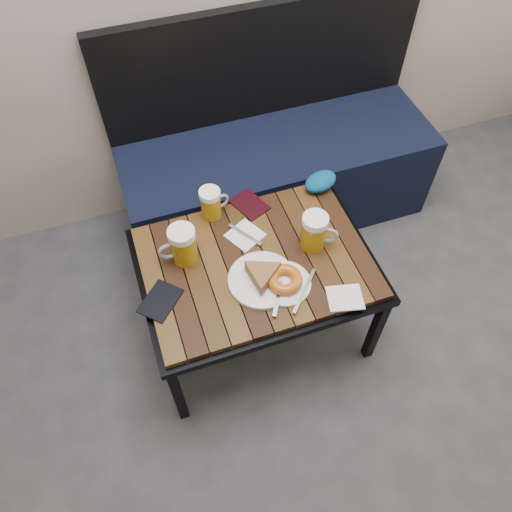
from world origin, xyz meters
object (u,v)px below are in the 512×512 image
object	(u,v)px
cafe_table	(256,268)
knit_pouch	(321,182)
bench	(275,169)
passport_navy	(160,301)
beer_mug_right	(315,232)
plate_bagel	(285,281)
beer_mug_left	(183,245)
plate_pie	(262,277)
passport_burgundy	(249,204)
beer_mug_centre	(211,203)

from	to	relation	value
cafe_table	knit_pouch	world-z (taller)	knit_pouch
bench	passport_navy	bearing A→B (deg)	-135.12
beer_mug_right	plate_bagel	bearing A→B (deg)	-114.95
bench	beer_mug_left	size ratio (longest dim) A/B	9.16
bench	beer_mug_right	distance (m)	0.67
beer_mug_right	knit_pouch	bearing A→B (deg)	87.80
bench	plate_pie	xyz separation A→B (m)	(-0.31, -0.70, 0.23)
beer_mug_right	plate_bagel	xyz separation A→B (m)	(-0.16, -0.13, -0.05)
passport_navy	passport_burgundy	bearing A→B (deg)	81.06
cafe_table	knit_pouch	bearing A→B (deg)	35.84
cafe_table	beer_mug_centre	size ratio (longest dim) A/B	6.55
beer_mug_left	plate_pie	distance (m)	0.30
bench	knit_pouch	size ratio (longest dim) A/B	9.82
cafe_table	plate_pie	world-z (taller)	plate_pie
cafe_table	plate_pie	bearing A→B (deg)	-95.55
bench	plate_pie	world-z (taller)	bench
passport_navy	plate_bagel	bearing A→B (deg)	34.41
plate_bagel	beer_mug_right	bearing A→B (deg)	38.87
beer_mug_centre	passport_burgundy	distance (m)	0.16
plate_pie	beer_mug_right	bearing A→B (deg)	21.67
beer_mug_centre	beer_mug_right	xyz separation A→B (m)	(0.31, -0.26, 0.01)
beer_mug_right	knit_pouch	size ratio (longest dim) A/B	1.05
beer_mug_left	bench	bearing A→B (deg)	-135.05
bench	cafe_table	size ratio (longest dim) A/B	1.67
bench	plate_bagel	bearing A→B (deg)	-108.50
knit_pouch	passport_navy	bearing A→B (deg)	-156.38
beer_mug_left	passport_burgundy	xyz separation A→B (m)	(0.30, 0.17, -0.07)
beer_mug_left	passport_navy	xyz separation A→B (m)	(-0.12, -0.15, -0.07)
plate_pie	knit_pouch	size ratio (longest dim) A/B	1.66
plate_pie	knit_pouch	distance (m)	0.51
beer_mug_right	passport_burgundy	bearing A→B (deg)	147.53
plate_pie	cafe_table	bearing A→B (deg)	84.45
beer_mug_centre	passport_burgundy	world-z (taller)	beer_mug_centre
beer_mug_left	knit_pouch	size ratio (longest dim) A/B	1.07
beer_mug_centre	knit_pouch	size ratio (longest dim) A/B	0.90
passport_burgundy	beer_mug_right	bearing A→B (deg)	-81.56
beer_mug_right	passport_navy	world-z (taller)	beer_mug_right
plate_bagel	knit_pouch	bearing A→B (deg)	52.25
knit_pouch	cafe_table	bearing A→B (deg)	-144.16
passport_navy	knit_pouch	bearing A→B (deg)	68.00
beer_mug_left	passport_burgundy	size ratio (longest dim) A/B	1.09
beer_mug_centre	plate_pie	size ratio (longest dim) A/B	0.54
passport_navy	knit_pouch	distance (m)	0.79
plate_pie	passport_burgundy	xyz separation A→B (m)	(0.07, 0.35, -0.02)
beer_mug_centre	passport_navy	xyz separation A→B (m)	(-0.27, -0.32, -0.06)
bench	cafe_table	xyz separation A→B (m)	(-0.31, -0.61, 0.16)
plate_pie	beer_mug_left	bearing A→B (deg)	141.35
bench	knit_pouch	bearing A→B (deg)	-81.14
plate_bagel	passport_burgundy	bearing A→B (deg)	89.48
passport_burgundy	knit_pouch	size ratio (longest dim) A/B	0.98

